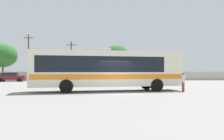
% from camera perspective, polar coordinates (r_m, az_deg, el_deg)
% --- Properties ---
extents(ground_plane, '(300.00, 300.00, 0.00)m').
position_cam_1_polar(ground_plane, '(29.00, -1.21, -3.59)').
color(ground_plane, gray).
extents(perimeter_wall, '(80.00, 0.30, 1.60)m').
position_cam_1_polar(perimeter_wall, '(44.92, -2.76, -1.41)').
color(perimeter_wall, '#B2AD9E').
rests_on(perimeter_wall, ground_plane).
extents(coach_bus_cream_orange, '(12.74, 4.03, 3.54)m').
position_cam_1_polar(coach_bus_cream_orange, '(20.58, -1.43, 0.34)').
color(coach_bus_cream_orange, silver).
rests_on(coach_bus_cream_orange, ground_plane).
extents(attendant_by_bus_door, '(0.34, 0.34, 1.57)m').
position_cam_1_polar(attendant_by_bus_door, '(20.79, 16.08, -2.42)').
color(attendant_by_bus_door, '#99383D').
rests_on(attendant_by_bus_door, ground_plane).
extents(parked_car_leftmost_maroon, '(4.54, 2.25, 1.47)m').
position_cam_1_polar(parked_car_leftmost_maroon, '(43.46, -22.33, -1.45)').
color(parked_car_leftmost_maroon, maroon).
rests_on(parked_car_leftmost_maroon, ground_plane).
extents(parked_car_second_silver, '(4.62, 2.15, 1.53)m').
position_cam_1_polar(parked_car_second_silver, '(41.59, -13.81, -1.48)').
color(parked_car_second_silver, '#B7BABF').
rests_on(parked_car_second_silver, ground_plane).
extents(utility_pole_near, '(1.80, 0.24, 7.26)m').
position_cam_1_polar(utility_pole_near, '(47.48, -9.40, 2.28)').
color(utility_pole_near, '#4C3823').
rests_on(utility_pole_near, ground_plane).
extents(utility_pole_far, '(1.80, 0.24, 8.62)m').
position_cam_1_polar(utility_pole_far, '(49.40, -18.69, 2.98)').
color(utility_pole_far, '#4C3823').
rests_on(utility_pole_far, ground_plane).
extents(roadside_tree_left, '(5.59, 5.59, 7.24)m').
position_cam_1_polar(roadside_tree_left, '(53.82, -23.85, 3.11)').
color(roadside_tree_left, brown).
rests_on(roadside_tree_left, ground_plane).
extents(roadside_tree_midleft, '(3.71, 3.71, 5.46)m').
position_cam_1_polar(roadside_tree_midleft, '(51.70, -12.35, 2.13)').
color(roadside_tree_midleft, brown).
rests_on(roadside_tree_midleft, ground_plane).
extents(roadside_tree_midright, '(5.08, 5.08, 6.66)m').
position_cam_1_polar(roadside_tree_midright, '(47.39, 1.08, 3.11)').
color(roadside_tree_midright, brown).
rests_on(roadside_tree_midright, ground_plane).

